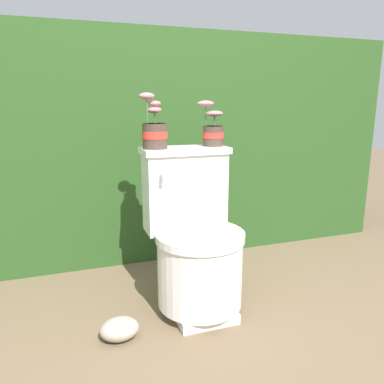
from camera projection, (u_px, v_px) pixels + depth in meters
The scene contains 6 objects.
ground_plane at pixel (189, 314), 1.78m from camera, with size 12.00×12.00×0.00m, color brown.
hedge_backdrop at pixel (143, 146), 2.52m from camera, with size 3.31×0.62×1.40m.
toilet at pixel (195, 242), 1.80m from camera, with size 0.43×0.53×0.77m.
potted_plant_left at pixel (154, 131), 1.77m from camera, with size 0.13×0.12×0.26m.
potted_plant_midleft at pixel (213, 130), 1.89m from camera, with size 0.13×0.12×0.22m.
garden_stone at pixel (119, 329), 1.59m from camera, with size 0.17×0.13×0.09m.
Camera 1 is at (-0.51, -1.52, 0.98)m, focal length 35.00 mm.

